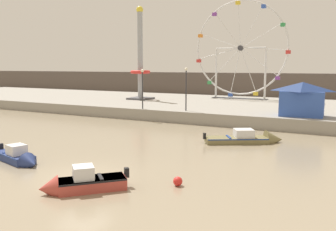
{
  "coord_description": "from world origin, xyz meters",
  "views": [
    {
      "loc": [
        12.2,
        -13.73,
        5.53
      ],
      "look_at": [
        -0.7,
        10.65,
        1.8
      ],
      "focal_mm": 38.95,
      "sensor_mm": 36.0,
      "label": 1
    }
  ],
  "objects": [
    {
      "name": "quay_promenade",
      "position": [
        0.0,
        28.19,
        0.58
      ],
      "size": [
        110.0,
        20.96,
        1.16
      ],
      "primitive_type": "cube",
      "color": "gray",
      "rests_on": "ground_plane"
    },
    {
      "name": "motorboat_navy_blue",
      "position": [
        -5.01,
        0.36,
        0.32
      ],
      "size": [
        4.39,
        2.13,
        1.34
      ],
      "rotation": [
        0.0,
        0.0,
        6.02
      ],
      "color": "navy",
      "rests_on": "ground_plane"
    },
    {
      "name": "carnival_booth_blue_tent",
      "position": [
        7.7,
        20.04,
        2.73
      ],
      "size": [
        4.11,
        2.87,
        3.01
      ],
      "rotation": [
        0.0,
        0.0,
        0.05
      ],
      "color": "#3356B7",
      "rests_on": "quay_promenade"
    },
    {
      "name": "distant_town_skyline",
      "position": [
        0.0,
        49.45,
        2.2
      ],
      "size": [
        140.0,
        3.0,
        4.4
      ],
      "primitive_type": "cube",
      "color": "#564C47",
      "rests_on": "ground_plane"
    },
    {
      "name": "motorboat_faded_red",
      "position": [
        1.4,
        -1.74,
        0.37
      ],
      "size": [
        3.42,
        3.53,
        1.43
      ],
      "rotation": [
        0.0,
        0.0,
        3.96
      ],
      "color": "#B24238",
      "rests_on": "ground_plane"
    },
    {
      "name": "ferris_wheel_white_frame",
      "position": [
        -2.39,
        34.67,
        7.76
      ],
      "size": [
        12.81,
        1.2,
        13.14
      ],
      "color": "silver",
      "rests_on": "quay_promenade"
    },
    {
      "name": "drop_tower_steel_tower",
      "position": [
        -13.74,
        27.43,
        5.74
      ],
      "size": [
        2.8,
        2.8,
        12.11
      ],
      "color": "#999EA3",
      "rests_on": "quay_promenade"
    },
    {
      "name": "mooring_buoy_orange",
      "position": [
        4.94,
        0.97,
        0.22
      ],
      "size": [
        0.44,
        0.44,
        0.44
      ],
      "primitive_type": "sphere",
      "color": "red",
      "rests_on": "ground_plane"
    },
    {
      "name": "promenade_lamp_far",
      "position": [
        -3.02,
        18.84,
        3.92
      ],
      "size": [
        0.32,
        0.32,
        4.27
      ],
      "color": "#2D2D33",
      "rests_on": "quay_promenade"
    },
    {
      "name": "promenade_lamp_near",
      "position": [
        -7.62,
        18.12,
        3.81
      ],
      "size": [
        0.32,
        0.32,
        4.08
      ],
      "color": "#2D2D33",
      "rests_on": "quay_promenade"
    },
    {
      "name": "motorboat_olive_wood",
      "position": [
        5.34,
        12.14,
        0.3
      ],
      "size": [
        5.58,
        4.12,
        1.5
      ],
      "rotation": [
        0.0,
        0.0,
        0.54
      ],
      "color": "olive",
      "rests_on": "ground_plane"
    },
    {
      "name": "ground_plane",
      "position": [
        0.0,
        0.0,
        0.0
      ],
      "size": [
        240.0,
        240.0,
        0.0
      ],
      "primitive_type": "plane",
      "color": "gray"
    }
  ]
}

